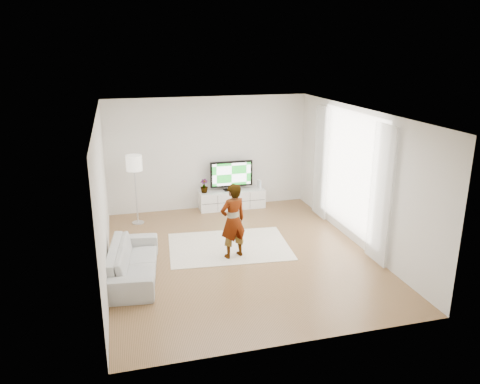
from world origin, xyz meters
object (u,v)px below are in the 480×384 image
object	(u,v)px
television	(231,175)
rug	(229,246)
player	(233,221)
media_console	(232,199)
floor_lamp	(134,166)
sofa	(133,261)

from	to	relation	value
television	rug	bearing A→B (deg)	-105.13
television	player	bearing A→B (deg)	-103.31
media_console	television	bearing A→B (deg)	90.00
rug	floor_lamp	distance (m)	2.89
media_console	floor_lamp	distance (m)	2.67
media_console	rug	world-z (taller)	media_console
rug	floor_lamp	bearing A→B (deg)	133.06
media_console	rug	xyz separation A→B (m)	(-0.64, -2.33, -0.23)
rug	player	bearing A→B (deg)	-94.35
sofa	floor_lamp	world-z (taller)	floor_lamp
television	rug	xyz separation A→B (m)	(-0.64, -2.36, -0.87)
media_console	floor_lamp	world-z (taller)	floor_lamp
player	floor_lamp	bearing A→B (deg)	-71.43
television	floor_lamp	xyz separation A→B (m)	(-2.38, -0.50, 0.49)
television	sofa	bearing A→B (deg)	-129.03
player	sofa	xyz separation A→B (m)	(-1.92, -0.34, -0.46)
player	floor_lamp	distance (m)	2.97
player	sofa	size ratio (longest dim) A/B	0.73
rug	media_console	bearing A→B (deg)	74.70
player	media_console	bearing A→B (deg)	-120.69
media_console	sofa	bearing A→B (deg)	-129.27
floor_lamp	player	bearing A→B (deg)	-54.17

